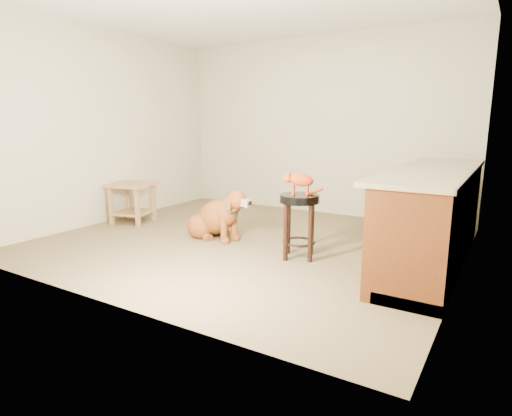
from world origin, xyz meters
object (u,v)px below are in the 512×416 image
Objects in this scene: golden_retriever at (217,218)px; tabby_kitten at (299,181)px; side_table at (132,197)px; wood_stool at (441,207)px; padded_stool at (299,213)px.

golden_retriever is 1.28m from tabby_kitten.
side_table is at bearing -172.52° from golden_retriever.
wood_stool is at bearing 46.12° from golden_retriever.
tabby_kitten is at bearing -121.72° from wood_stool.
padded_stool reaches higher than golden_retriever.
tabby_kitten is (2.63, -0.21, 0.44)m from side_table.
padded_stool is 0.64× the size of golden_retriever.
tabby_kitten reaches higher than golden_retriever.
wood_stool is 4.05m from side_table.
padded_stool is 0.99× the size of wood_stool.
golden_retriever is at bearing 172.83° from padded_stool.
side_table is 1.49m from golden_retriever.
golden_retriever is (-2.24, -1.63, -0.09)m from wood_stool.
wood_stool is 2.14m from tabby_kitten.
tabby_kitten reaches higher than wood_stool.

